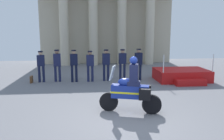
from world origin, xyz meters
name	(u,v)px	position (x,y,z in m)	size (l,w,h in m)	color
ground_plane	(127,122)	(0.00, 0.00, 0.00)	(28.75, 28.75, 0.00)	slate
colonnade_backdrop	(107,19)	(0.33, 11.93, 3.52)	(10.50, 1.54, 6.85)	#B6AB91
reviewing_stand	(182,75)	(3.87, 5.33, 0.29)	(2.75, 2.36, 1.50)	#B71414
officer_in_row_0	(41,64)	(-3.63, 5.71, 0.97)	(0.40, 0.27, 1.64)	#141938
officer_in_row_1	(57,63)	(-2.80, 5.75, 1.00)	(0.40, 0.27, 1.70)	#191E42
officer_in_row_2	(74,63)	(-1.91, 5.58, 1.00)	(0.40, 0.27, 1.70)	black
officer_in_row_3	(90,64)	(-1.07, 5.58, 0.97)	(0.40, 0.27, 1.64)	#191E42
officer_in_row_4	(106,62)	(-0.22, 5.69, 1.00)	(0.40, 0.27, 1.69)	#141938
officer_in_row_5	(122,62)	(0.67, 5.75, 1.00)	(0.40, 0.27, 1.69)	#141938
officer_in_row_6	(138,62)	(1.52, 5.61, 1.01)	(0.40, 0.27, 1.72)	black
motorcycle_with_rider	(132,89)	(0.28, 0.77, 0.79)	(2.03, 0.92, 1.90)	black
briefcase_on_ground	(31,79)	(-4.13, 5.60, 0.18)	(0.10, 0.32, 0.36)	brown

